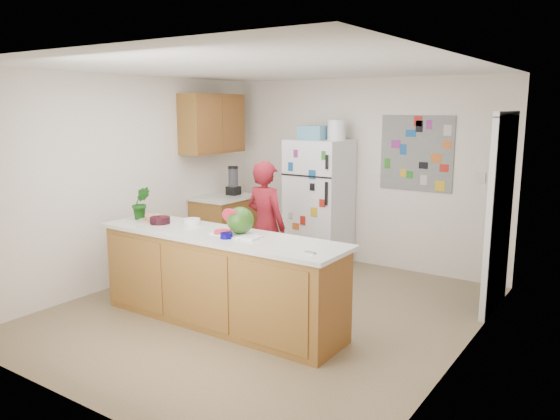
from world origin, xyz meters
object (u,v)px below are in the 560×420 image
Objects in this scene: refrigerator at (319,203)px; person at (266,225)px; cherry_bowl at (160,220)px; watermelon at (240,220)px.

refrigerator reaches higher than person.
person is 1.28m from cherry_bowl.
cherry_bowl is (-1.02, -0.07, -0.11)m from watermelon.
refrigerator is at bearing 76.83° from cherry_bowl.
refrigerator is at bearing 101.27° from watermelon.
refrigerator is 2.37m from watermelon.
cherry_bowl is at bearing 71.38° from person.
person is at bearing -89.97° from refrigerator.
watermelon is 1.03m from cherry_bowl.
person is (0.00, -1.24, -0.09)m from refrigerator.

